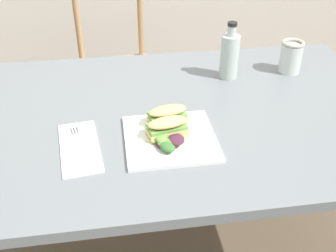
# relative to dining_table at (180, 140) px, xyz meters

# --- Properties ---
(dining_table) EXTENTS (1.40, 0.89, 0.74)m
(dining_table) POSITION_rel_dining_table_xyz_m (0.00, 0.00, 0.00)
(dining_table) COLOR slate
(dining_table) RESTS_ON ground
(chair_wooden_far) EXTENTS (0.44, 0.44, 0.87)m
(chair_wooden_far) POSITION_rel_dining_table_xyz_m (-0.18, 0.96, -0.18)
(chair_wooden_far) COLOR tan
(chair_wooden_far) RESTS_ON ground
(plate_lunch) EXTENTS (0.25, 0.25, 0.01)m
(plate_lunch) POSITION_rel_dining_table_xyz_m (-0.06, -0.15, 0.12)
(plate_lunch) COLOR white
(plate_lunch) RESTS_ON dining_table
(sandwich_half_front) EXTENTS (0.12, 0.08, 0.06)m
(sandwich_half_front) POSITION_rel_dining_table_xyz_m (-0.06, -0.14, 0.15)
(sandwich_half_front) COLOR #DBB270
(sandwich_half_front) RESTS_ON plate_lunch
(sandwich_half_back) EXTENTS (0.12, 0.08, 0.06)m
(sandwich_half_back) POSITION_rel_dining_table_xyz_m (-0.05, -0.08, 0.15)
(sandwich_half_back) COLOR #DBB270
(sandwich_half_back) RESTS_ON plate_lunch
(salad_mixed_greens) EXTENTS (0.11, 0.12, 0.02)m
(salad_mixed_greens) POSITION_rel_dining_table_xyz_m (-0.07, -0.18, 0.14)
(salad_mixed_greens) COLOR #4C2338
(salad_mixed_greens) RESTS_ON plate_lunch
(napkin_folded) EXTENTS (0.13, 0.25, 0.00)m
(napkin_folded) POSITION_rel_dining_table_xyz_m (-0.30, -0.15, 0.12)
(napkin_folded) COLOR white
(napkin_folded) RESTS_ON dining_table
(fork_on_napkin) EXTENTS (0.06, 0.18, 0.00)m
(fork_on_napkin) POSITION_rel_dining_table_xyz_m (-0.31, -0.13, 0.12)
(fork_on_napkin) COLOR silver
(fork_on_napkin) RESTS_ON napkin_folded
(bottle_cold_brew) EXTENTS (0.06, 0.06, 0.20)m
(bottle_cold_brew) POSITION_rel_dining_table_xyz_m (0.21, 0.20, 0.19)
(bottle_cold_brew) COLOR black
(bottle_cold_brew) RESTS_ON dining_table
(mason_jar_iced_tea) EXTENTS (0.08, 0.08, 0.12)m
(mason_jar_iced_tea) POSITION_rel_dining_table_xyz_m (0.44, 0.21, 0.17)
(mason_jar_iced_tea) COLOR #C67528
(mason_jar_iced_tea) RESTS_ON dining_table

